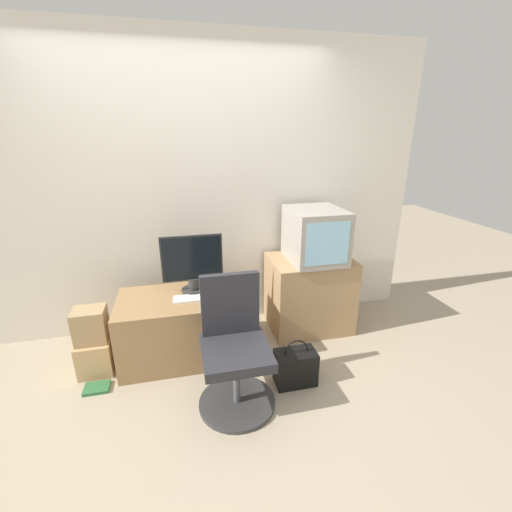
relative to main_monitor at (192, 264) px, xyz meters
name	(u,v)px	position (x,y,z in m)	size (l,w,h in m)	color
ground_plane	(209,420)	(0.01, -0.88, -0.79)	(12.00, 12.00, 0.00)	tan
wall_back	(187,192)	(0.01, 0.45, 0.51)	(4.40, 0.05, 2.60)	silver
desk	(187,326)	(-0.08, -0.10, -0.52)	(1.08, 0.60, 0.54)	#937047
side_stand	(309,293)	(1.08, 0.10, -0.43)	(0.75, 0.56, 0.71)	#A37F56
main_monitor	(192,264)	(0.00, 0.00, 0.00)	(0.50, 0.21, 0.49)	#2D2D2D
keyboard	(193,298)	(-0.02, -0.15, -0.24)	(0.31, 0.13, 0.01)	white
mouse	(217,295)	(0.17, -0.16, -0.23)	(0.05, 0.04, 0.03)	silver
crt_tv	(315,235)	(1.10, 0.07, 0.15)	(0.46, 0.54, 0.47)	gray
office_chair	(235,353)	(0.22, -0.72, -0.40)	(0.54, 0.54, 0.91)	#333333
cardboard_box_lower	(96,355)	(-0.80, -0.16, -0.65)	(0.26, 0.27, 0.28)	tan
cardboard_box_upper	(91,325)	(-0.80, -0.16, -0.37)	(0.24, 0.20, 0.27)	#A3845B
handbag	(295,367)	(0.69, -0.66, -0.65)	(0.31, 0.18, 0.38)	black
book	(97,388)	(-0.77, -0.39, -0.78)	(0.18, 0.13, 0.02)	#2D6638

